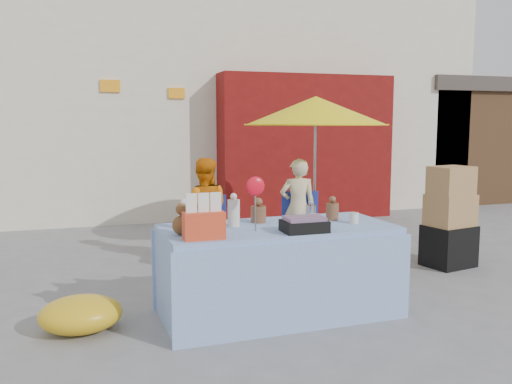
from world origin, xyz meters
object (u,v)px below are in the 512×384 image
object	(u,v)px
vendor_beige	(298,208)
chair_left	(207,245)
market_table	(277,269)
umbrella	(316,111)
chair_right	(302,239)
box_stack	(450,221)
vendor_orange	(204,211)

from	to	relation	value
vendor_beige	chair_left	bearing A→B (deg)	20.28
market_table	umbrella	size ratio (longest dim) A/B	1.03
chair_right	vendor_beige	size ratio (longest dim) A/B	0.66
chair_right	market_table	bearing A→B (deg)	-104.57
umbrella	box_stack	bearing A→B (deg)	-43.17
market_table	vendor_orange	xyz separation A→B (m)	(-0.25, 1.97, 0.24)
chair_right	box_stack	bearing A→B (deg)	-15.90
vendor_orange	chair_left	bearing A→B (deg)	105.75
umbrella	chair_right	bearing A→B (deg)	-136.13
vendor_beige	vendor_orange	bearing A→B (deg)	14.11
market_table	vendor_orange	world-z (taller)	vendor_orange
chair_left	vendor_beige	world-z (taller)	vendor_beige
chair_left	vendor_beige	size ratio (longest dim) A/B	0.66
vendor_beige	box_stack	distance (m)	1.88
chair_right	umbrella	xyz separation A→B (m)	(0.30, 0.28, 1.64)
chair_left	vendor_beige	xyz separation A→B (m)	(1.25, 0.13, 0.39)
vendor_beige	chair_right	bearing A→B (deg)	105.75
chair_left	market_table	bearing A→B (deg)	-68.31
vendor_orange	vendor_beige	world-z (taller)	vendor_orange
chair_left	vendor_orange	distance (m)	0.43
vendor_beige	market_table	bearing A→B (deg)	77.19
market_table	box_stack	distance (m)	2.74
chair_left	chair_right	distance (m)	1.25
umbrella	box_stack	distance (m)	2.18
chair_left	chair_right	bearing A→B (deg)	14.11
vendor_orange	box_stack	xyz separation A→B (m)	(2.81, -1.04, -0.09)
chair_right	vendor_orange	xyz separation A→B (m)	(-1.25, 0.13, 0.40)
market_table	vendor_orange	size ratio (longest dim) A/B	1.64
vendor_orange	umbrella	bearing A→B (deg)	-160.36
vendor_orange	box_stack	world-z (taller)	vendor_orange
umbrella	box_stack	world-z (taller)	umbrella
umbrella	box_stack	size ratio (longest dim) A/B	1.71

